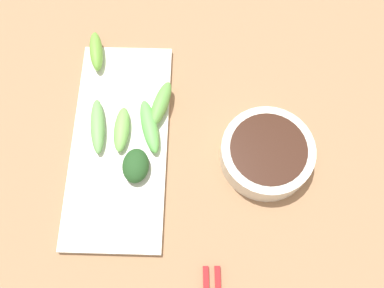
# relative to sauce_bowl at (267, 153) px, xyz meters

# --- Properties ---
(tabletop) EXTENTS (2.10, 2.10, 0.02)m
(tabletop) POSITION_rel_sauce_bowl_xyz_m (0.12, -0.03, -0.03)
(tabletop) COLOR #997250
(tabletop) RESTS_ON ground
(sauce_bowl) EXTENTS (0.14, 0.14, 0.04)m
(sauce_bowl) POSITION_rel_sauce_bowl_xyz_m (0.00, 0.00, 0.00)
(sauce_bowl) COLOR silver
(sauce_bowl) RESTS_ON tabletop
(serving_plate) EXTENTS (0.15, 0.35, 0.01)m
(serving_plate) POSITION_rel_sauce_bowl_xyz_m (0.23, -0.02, -0.02)
(serving_plate) COLOR silver
(serving_plate) RESTS_ON tabletop
(broccoli_stalk_0) EXTENTS (0.05, 0.10, 0.02)m
(broccoli_stalk_0) POSITION_rel_sauce_bowl_xyz_m (0.19, -0.04, 0.00)
(broccoli_stalk_0) COLOR #61BB53
(broccoli_stalk_0) RESTS_ON serving_plate
(broccoli_stalk_1) EXTENTS (0.03, 0.08, 0.03)m
(broccoli_stalk_1) POSITION_rel_sauce_bowl_xyz_m (0.29, -0.18, 0.00)
(broccoli_stalk_1) COLOR #6BAE3E
(broccoli_stalk_1) RESTS_ON serving_plate
(broccoli_stalk_2) EXTENTS (0.04, 0.10, 0.02)m
(broccoli_stalk_2) POSITION_rel_sauce_bowl_xyz_m (0.27, -0.04, -0.00)
(broccoli_stalk_2) COLOR #6AA658
(broccoli_stalk_2) RESTS_ON serving_plate
(broccoli_stalk_3) EXTENTS (0.05, 0.09, 0.03)m
(broccoli_stalk_3) POSITION_rel_sauce_bowl_xyz_m (0.17, -0.08, 0.00)
(broccoli_stalk_3) COLOR #61A648
(broccoli_stalk_3) RESTS_ON serving_plate
(broccoli_stalk_4) EXTENTS (0.03, 0.08, 0.02)m
(broccoli_stalk_4) POSITION_rel_sauce_bowl_xyz_m (0.23, -0.03, -0.00)
(broccoli_stalk_4) COLOR #73B252
(broccoli_stalk_4) RESTS_ON serving_plate
(broccoli_leafy_5) EXTENTS (0.04, 0.06, 0.03)m
(broccoli_leafy_5) POSITION_rel_sauce_bowl_xyz_m (0.20, 0.03, 0.00)
(broccoli_leafy_5) COLOR #224B20
(broccoli_leafy_5) RESTS_ON serving_plate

